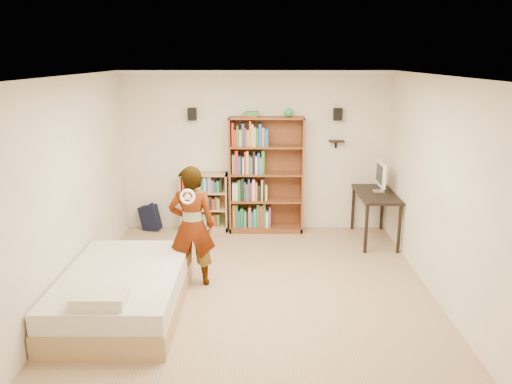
% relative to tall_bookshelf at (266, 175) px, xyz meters
% --- Properties ---
extents(ground, '(4.50, 5.00, 0.01)m').
position_rel_tall_bookshelf_xyz_m(ground, '(-0.17, -2.32, -0.98)').
color(ground, tan).
rests_on(ground, ground).
extents(room_shell, '(4.52, 5.02, 2.71)m').
position_rel_tall_bookshelf_xyz_m(room_shell, '(-0.17, -2.32, 0.78)').
color(room_shell, white).
rests_on(room_shell, ground).
extents(crown_molding, '(4.50, 5.00, 0.06)m').
position_rel_tall_bookshelf_xyz_m(crown_molding, '(-0.17, -2.32, 1.69)').
color(crown_molding, white).
rests_on(crown_molding, room_shell).
extents(speaker_left, '(0.14, 0.12, 0.20)m').
position_rel_tall_bookshelf_xyz_m(speaker_left, '(-1.22, 0.08, 1.02)').
color(speaker_left, black).
rests_on(speaker_left, room_shell).
extents(speaker_right, '(0.14, 0.12, 0.20)m').
position_rel_tall_bookshelf_xyz_m(speaker_right, '(1.18, 0.08, 1.02)').
color(speaker_right, black).
rests_on(speaker_right, room_shell).
extents(wall_shelf, '(0.25, 0.16, 0.02)m').
position_rel_tall_bookshelf_xyz_m(wall_shelf, '(1.18, 0.09, 0.57)').
color(wall_shelf, black).
rests_on(wall_shelf, room_shell).
extents(tall_bookshelf, '(1.24, 0.36, 1.96)m').
position_rel_tall_bookshelf_xyz_m(tall_bookshelf, '(0.00, 0.00, 0.00)').
color(tall_bookshelf, brown).
rests_on(tall_bookshelf, ground).
extents(low_bookshelf, '(0.81, 0.30, 1.01)m').
position_rel_tall_bookshelf_xyz_m(low_bookshelf, '(-1.06, 0.03, -0.48)').
color(low_bookshelf, tan).
rests_on(low_bookshelf, ground).
extents(computer_desk, '(0.59, 1.18, 0.80)m').
position_rel_tall_bookshelf_xyz_m(computer_desk, '(1.76, -0.46, -0.58)').
color(computer_desk, black).
rests_on(computer_desk, ground).
extents(imac, '(0.18, 0.49, 0.48)m').
position_rel_tall_bookshelf_xyz_m(imac, '(1.82, -0.38, 0.06)').
color(imac, white).
rests_on(imac, computer_desk).
extents(daybed, '(1.36, 2.10, 0.62)m').
position_rel_tall_bookshelf_xyz_m(daybed, '(-1.72, -2.82, -0.67)').
color(daybed, silver).
rests_on(daybed, ground).
extents(person, '(0.61, 0.42, 1.60)m').
position_rel_tall_bookshelf_xyz_m(person, '(-0.99, -2.10, -0.18)').
color(person, black).
rests_on(person, ground).
extents(wii_wheel, '(0.19, 0.07, 0.19)m').
position_rel_tall_bookshelf_xyz_m(wii_wheel, '(-0.99, -2.39, 0.30)').
color(wii_wheel, white).
rests_on(wii_wheel, person).
extents(navy_bag, '(0.39, 0.31, 0.46)m').
position_rel_tall_bookshelf_xyz_m(navy_bag, '(-2.00, 0.02, -0.75)').
color(navy_bag, black).
rests_on(navy_bag, ground).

